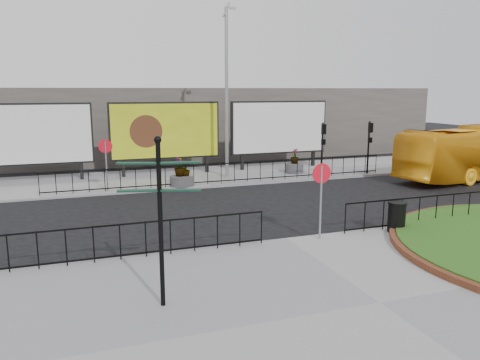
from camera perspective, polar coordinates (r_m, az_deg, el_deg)
name	(u,v)px	position (r m, az deg, el deg)	size (l,w,h in m)	color
ground	(286,241)	(15.47, 5.66, -7.47)	(90.00, 90.00, 0.00)	black
pavement_near	(379,305)	(11.44, 16.62, -14.39)	(30.00, 10.00, 0.12)	gray
pavement_far	(196,177)	(26.48, -5.34, 0.42)	(44.00, 6.00, 0.12)	gray
railing_near_left	(94,244)	(13.64, -17.41, -7.51)	(10.00, 0.10, 1.10)	black
railing_near_right	(453,207)	(18.69, 24.52, -3.06)	(9.00, 0.10, 1.10)	black
railing_far	(228,173)	(24.09, -1.49, 0.88)	(18.00, 0.10, 1.10)	black
speed_sign_far	(106,154)	(22.91, -16.04, 3.10)	(0.64, 0.07, 2.47)	gray
speed_sign_near	(321,184)	(15.08, 9.88, -0.52)	(0.64, 0.07, 2.47)	gray
billboard_left	(30,135)	(26.44, -24.22, 5.04)	(6.20, 0.31, 4.10)	black
billboard_mid	(165,131)	(26.78, -9.08, 5.93)	(6.20, 0.31, 4.10)	black
billboard_right	(279,128)	(28.86, 4.80, 6.37)	(6.20, 0.31, 4.10)	black
lamp_post	(227,91)	(25.49, -1.63, 10.82)	(0.74, 0.18, 9.23)	gray
signal_pole_a	(323,141)	(26.12, 10.06, 4.67)	(0.22, 0.26, 3.00)	black
signal_pole_b	(369,139)	(27.71, 15.50, 4.79)	(0.22, 0.26, 3.00)	black
building_backdrop	(163,122)	(35.91, -9.34, 7.00)	(40.00, 10.00, 5.00)	#5C5551
fingerpost_sign	(160,206)	(10.22, -9.74, -3.12)	(1.77, 0.72, 3.80)	black
litter_bin	(397,217)	(16.75, 18.56, -4.27)	(0.62, 0.62, 1.03)	black
bus	(477,152)	(29.02, 26.97, 3.01)	(2.47, 10.55, 2.94)	orange
planter_a	(180,176)	(23.56, -7.36, 0.52)	(0.99, 0.99, 1.49)	#4C4C4F
planter_b	(186,177)	(23.63, -6.65, 0.39)	(0.85, 0.85, 1.28)	#4C4C4F
planter_c	(294,165)	(27.37, 6.64, 1.82)	(1.06, 1.06, 1.42)	#4C4C4F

